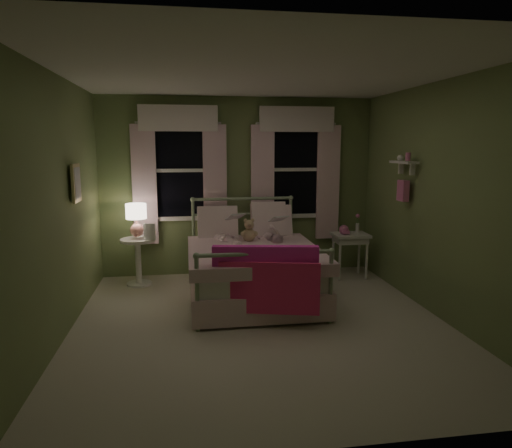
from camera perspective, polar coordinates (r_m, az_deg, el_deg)
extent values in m
plane|color=beige|center=(5.04, 0.63, -12.39)|extent=(4.20, 4.20, 0.00)
plane|color=white|center=(4.72, 0.69, 18.28)|extent=(4.20, 4.20, 0.00)
plane|color=#769157|center=(6.78, -2.21, 4.67)|extent=(4.00, 0.00, 4.00)
plane|color=#769157|center=(2.69, 7.91, -3.23)|extent=(4.00, 0.00, 4.00)
plane|color=#769157|center=(4.81, -23.58, 1.78)|extent=(0.00, 4.20, 4.20)
plane|color=#769157|center=(5.40, 22.12, 2.66)|extent=(0.00, 4.20, 4.20)
cube|color=white|center=(5.74, -0.48, -5.17)|extent=(1.44, 1.94, 0.26)
cube|color=white|center=(5.81, -0.48, -7.46)|extent=(1.54, 2.02, 0.30)
cube|color=silver|center=(5.56, -0.26, -3.77)|extent=(1.58, 1.75, 0.14)
cylinder|color=#9EB793|center=(5.72, -7.38, -6.56)|extent=(0.04, 1.90, 0.04)
cylinder|color=#9EB793|center=(5.91, 6.19, -6.01)|extent=(0.04, 1.90, 0.04)
cylinder|color=#9EB793|center=(6.60, -7.80, -1.92)|extent=(0.04, 0.04, 1.15)
cylinder|color=#9EB793|center=(6.77, 4.31, -1.57)|extent=(0.04, 0.04, 1.15)
sphere|color=#9EB793|center=(6.51, -7.92, 3.05)|extent=(0.07, 0.07, 0.07)
sphere|color=#9EB793|center=(6.68, 4.37, 3.28)|extent=(0.07, 0.07, 0.07)
cylinder|color=#9EB793|center=(6.56, -1.69, 3.18)|extent=(1.42, 0.04, 0.04)
cylinder|color=#9EB793|center=(6.58, -1.68, 1.28)|extent=(1.38, 0.03, 0.03)
cylinder|color=#9EB793|center=(4.77, -7.37, -8.66)|extent=(0.04, 0.04, 0.80)
cylinder|color=#9EB793|center=(5.00, 9.30, -7.85)|extent=(0.04, 0.04, 0.80)
sphere|color=#9EB793|center=(4.66, -7.48, -3.99)|extent=(0.07, 0.07, 0.07)
sphere|color=#9EB793|center=(4.89, 9.42, -3.37)|extent=(0.07, 0.07, 0.07)
cylinder|color=#9EB793|center=(4.72, 1.19, -3.71)|extent=(1.42, 0.04, 0.04)
cube|color=white|center=(6.30, -4.81, -0.33)|extent=(0.55, 0.32, 0.57)
cube|color=white|center=(6.40, 1.99, -0.15)|extent=(0.55, 0.32, 0.57)
cube|color=white|center=(6.38, 1.56, 0.55)|extent=(0.48, 0.30, 0.51)
cube|color=#F22FAF|center=(4.74, 1.18, -4.65)|extent=(1.10, 0.28, 0.32)
cube|color=#F83073|center=(4.75, 1.32, -8.02)|extent=(1.08, 0.30, 0.55)
imported|color=#F7D1DD|center=(6.04, -3.73, 0.82)|extent=(0.33, 0.27, 0.79)
imported|color=#F7D1DD|center=(6.12, 1.51, 0.71)|extent=(0.40, 0.34, 0.74)
imported|color=beige|center=(5.79, -3.51, 0.43)|extent=(0.22, 0.16, 0.26)
imported|color=beige|center=(5.88, 1.94, 0.15)|extent=(0.21, 0.15, 0.26)
sphere|color=tan|center=(5.96, -0.89, -1.37)|extent=(0.17, 0.17, 0.17)
sphere|color=tan|center=(5.91, -0.87, -0.08)|extent=(0.13, 0.13, 0.13)
sphere|color=tan|center=(5.90, -1.31, 0.44)|extent=(0.05, 0.05, 0.05)
sphere|color=tan|center=(5.91, -0.44, 0.46)|extent=(0.05, 0.05, 0.05)
sphere|color=tan|center=(5.92, -1.62, -1.26)|extent=(0.07, 0.07, 0.07)
sphere|color=tan|center=(5.94, -0.09, -1.21)|extent=(0.07, 0.07, 0.07)
sphere|color=#8C6B51|center=(5.86, -0.80, -0.22)|extent=(0.04, 0.04, 0.04)
cylinder|color=white|center=(6.42, -14.62, -1.97)|extent=(0.46, 0.46, 0.04)
cylinder|color=white|center=(6.49, -14.50, -4.65)|extent=(0.08, 0.08, 0.60)
cylinder|color=white|center=(6.57, -14.38, -7.23)|extent=(0.34, 0.34, 0.03)
sphere|color=pink|center=(6.40, -14.67, -0.74)|extent=(0.18, 0.18, 0.18)
cylinder|color=pink|center=(6.38, -14.72, 0.32)|extent=(0.03, 0.03, 0.11)
cylinder|color=#FFEAC6|center=(6.36, -14.77, 1.56)|extent=(0.28, 0.28, 0.20)
imported|color=beige|center=(6.33, -13.80, -1.84)|extent=(0.23, 0.27, 0.02)
cube|color=white|center=(6.71, 11.72, -1.36)|extent=(0.50, 0.40, 0.04)
cube|color=white|center=(6.73, 11.70, -1.94)|extent=(0.44, 0.34, 0.08)
cylinder|color=white|center=(6.58, 10.44, -4.40)|extent=(0.04, 0.04, 0.60)
cylinder|color=white|center=(6.72, 13.67, -4.22)|extent=(0.04, 0.04, 0.60)
cylinder|color=white|center=(6.85, 9.62, -3.80)|extent=(0.04, 0.04, 0.60)
cylinder|color=white|center=(6.99, 12.75, -3.64)|extent=(0.04, 0.04, 0.60)
sphere|color=pink|center=(6.66, 10.94, -0.71)|extent=(0.14, 0.14, 0.14)
cube|color=pink|center=(6.59, 11.19, -1.02)|extent=(0.11, 0.06, 0.04)
cylinder|color=white|center=(6.79, 12.55, -0.50)|extent=(0.05, 0.05, 0.14)
cylinder|color=#4C7F3F|center=(6.77, 12.59, 0.42)|extent=(0.01, 0.01, 0.12)
sphere|color=pink|center=(6.76, 12.61, 1.01)|extent=(0.06, 0.06, 0.06)
cube|color=black|center=(6.70, -9.50, 6.63)|extent=(0.76, 0.02, 1.35)
cube|color=white|center=(6.68, -9.68, 12.62)|extent=(0.84, 0.05, 0.06)
cube|color=white|center=(6.76, -9.34, 0.68)|extent=(0.84, 0.05, 0.06)
cube|color=white|center=(6.70, -12.95, 6.52)|extent=(0.06, 0.05, 1.40)
cube|color=white|center=(6.69, -6.05, 6.70)|extent=(0.06, 0.05, 1.40)
cube|color=white|center=(6.68, -9.50, 6.62)|extent=(0.76, 0.04, 0.05)
cube|color=silver|center=(6.68, -13.77, 4.75)|extent=(0.34, 0.06, 1.70)
cube|color=silver|center=(6.66, -5.14, 4.98)|extent=(0.34, 0.06, 1.70)
cube|color=white|center=(6.62, -9.69, 12.91)|extent=(1.10, 0.08, 0.36)
cylinder|color=white|center=(6.66, -9.67, 12.38)|extent=(1.20, 0.03, 0.03)
cube|color=black|center=(6.89, 4.88, 6.81)|extent=(0.76, 0.02, 1.35)
cube|color=white|center=(6.87, 5.00, 12.64)|extent=(0.84, 0.05, 0.06)
cube|color=white|center=(6.94, 4.83, 1.02)|extent=(0.84, 0.05, 0.06)
cube|color=white|center=(6.79, 1.61, 6.80)|extent=(0.06, 0.05, 1.40)
cube|color=white|center=(6.98, 8.13, 6.78)|extent=(0.06, 0.05, 1.40)
cube|color=white|center=(6.87, 4.91, 6.80)|extent=(0.76, 0.04, 0.05)
cube|color=white|center=(6.74, 0.83, 5.07)|extent=(0.34, 0.06, 1.70)
cube|color=white|center=(6.98, 8.99, 5.11)|extent=(0.34, 0.06, 1.70)
cube|color=white|center=(6.81, 5.14, 12.92)|extent=(1.10, 0.08, 0.36)
cylinder|color=white|center=(6.85, 5.05, 12.40)|extent=(1.20, 0.03, 0.03)
cube|color=white|center=(5.93, 17.99, 7.35)|extent=(0.15, 0.50, 0.03)
cube|color=white|center=(5.82, 18.96, 6.47)|extent=(0.06, 0.03, 0.14)
cube|color=white|center=(6.09, 17.66, 6.66)|extent=(0.06, 0.03, 0.14)
cylinder|color=pink|center=(5.84, 18.47, 7.99)|extent=(0.06, 0.06, 0.10)
sphere|color=white|center=(6.02, 17.59, 7.88)|extent=(0.08, 0.08, 0.08)
cube|color=pink|center=(5.96, 17.90, 3.99)|extent=(0.08, 0.18, 0.26)
cube|color=beige|center=(5.36, -21.58, 4.80)|extent=(0.03, 0.32, 0.42)
cube|color=silver|center=(5.36, -21.42, 4.80)|extent=(0.01, 0.25, 0.34)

